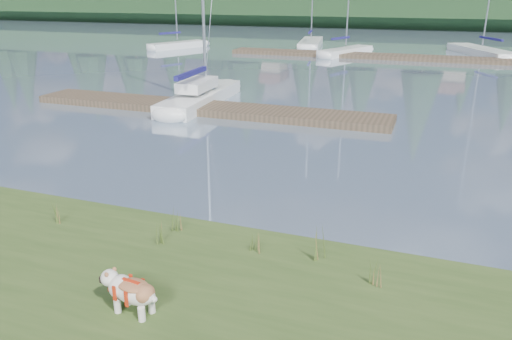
% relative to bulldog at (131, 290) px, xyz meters
% --- Properties ---
extents(ground, '(200.00, 200.00, 0.00)m').
position_rel_bulldog_xyz_m(ground, '(-1.46, 34.75, -0.72)').
color(ground, gray).
rests_on(ground, ground).
extents(ridge, '(200.00, 20.00, 5.00)m').
position_rel_bulldog_xyz_m(ridge, '(-1.46, 77.75, 1.78)').
color(ridge, black).
rests_on(ridge, ground).
extents(bulldog, '(1.01, 0.49, 0.60)m').
position_rel_bulldog_xyz_m(bulldog, '(0.00, 0.00, 0.00)').
color(bulldog, silver).
rests_on(bulldog, bank).
extents(sailboat_main, '(2.02, 7.82, 11.24)m').
position_rel_bulldog_xyz_m(sailboat_main, '(-6.27, 15.64, -0.30)').
color(sailboat_main, white).
rests_on(sailboat_main, ground).
extents(dock_near, '(16.00, 2.00, 0.30)m').
position_rel_bulldog_xyz_m(dock_near, '(-5.46, 13.75, -0.57)').
color(dock_near, '#4C3D2C').
rests_on(dock_near, ground).
extents(dock_far, '(26.00, 2.20, 0.30)m').
position_rel_bulldog_xyz_m(dock_far, '(0.54, 34.75, -0.57)').
color(dock_far, '#4C3D2C').
rests_on(dock_far, ground).
extents(sailboat_bg_0, '(3.77, 6.58, 9.73)m').
position_rel_bulldog_xyz_m(sailboat_bg_0, '(-18.36, 36.11, -0.40)').
color(sailboat_bg_0, white).
rests_on(sailboat_bg_0, ground).
extents(sailboat_bg_1, '(3.32, 9.27, 13.45)m').
position_rel_bulldog_xyz_m(sailboat_bg_1, '(-7.90, 42.41, -0.40)').
color(sailboat_bg_1, white).
rests_on(sailboat_bg_1, ground).
extents(sailboat_bg_2, '(3.86, 7.09, 10.71)m').
position_rel_bulldog_xyz_m(sailboat_bg_2, '(-3.20, 36.41, -0.39)').
color(sailboat_bg_2, white).
rests_on(sailboat_bg_2, ground).
extents(sailboat_bg_3, '(5.71, 9.55, 13.96)m').
position_rel_bulldog_xyz_m(sailboat_bg_3, '(6.56, 40.43, -0.40)').
color(sailboat_bg_3, white).
rests_on(sailboat_bg_3, ground).
extents(weed_0, '(0.17, 0.14, 0.54)m').
position_rel_bulldog_xyz_m(weed_0, '(-0.67, 2.59, -0.15)').
color(weed_0, '#475B23').
rests_on(weed_0, bank).
extents(weed_1, '(0.17, 0.14, 0.50)m').
position_rel_bulldog_xyz_m(weed_1, '(-0.68, 2.08, -0.16)').
color(weed_1, '#475B23').
rests_on(weed_1, bank).
extents(weed_2, '(0.17, 0.14, 0.68)m').
position_rel_bulldog_xyz_m(weed_2, '(2.25, 2.46, -0.09)').
color(weed_2, '#475B23').
rests_on(weed_2, bank).
extents(weed_3, '(0.17, 0.14, 0.51)m').
position_rel_bulldog_xyz_m(weed_3, '(-3.19, 2.10, -0.16)').
color(weed_3, '#475B23').
rests_on(weed_3, bank).
extents(weed_4, '(0.17, 0.14, 0.41)m').
position_rel_bulldog_xyz_m(weed_4, '(1.11, 2.40, -0.20)').
color(weed_4, '#475B23').
rests_on(weed_4, bank).
extents(weed_5, '(0.17, 0.14, 0.57)m').
position_rel_bulldog_xyz_m(weed_5, '(3.32, 2.02, -0.13)').
color(weed_5, '#475B23').
rests_on(weed_5, bank).
extents(mud_lip, '(60.00, 0.50, 0.14)m').
position_rel_bulldog_xyz_m(mud_lip, '(-1.46, 3.15, -0.65)').
color(mud_lip, '#33281C').
rests_on(mud_lip, ground).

